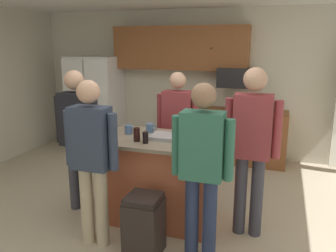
{
  "coord_description": "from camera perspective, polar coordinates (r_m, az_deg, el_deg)",
  "views": [
    {
      "loc": [
        1.38,
        -3.36,
        2.03
      ],
      "look_at": [
        0.1,
        0.45,
        1.05
      ],
      "focal_mm": 36.99,
      "sensor_mm": 36.0,
      "label": 1
    }
  ],
  "objects": [
    {
      "name": "floor",
      "position": [
        4.16,
        -3.44,
        -15.53
      ],
      "size": [
        7.04,
        7.04,
        0.0
      ],
      "primitive_type": "plane",
      "color": "#B7A88E",
      "rests_on": "ground"
    },
    {
      "name": "kitchen_island",
      "position": [
        4.03,
        -1.37,
        -8.64
      ],
      "size": [
        1.32,
        0.86,
        0.98
      ],
      "color": "#AD5638",
      "rests_on": "ground"
    },
    {
      "name": "refrigerator",
      "position": [
        6.76,
        -11.82,
        3.66
      ],
      "size": [
        0.92,
        0.76,
        1.77
      ],
      "color": "white",
      "rests_on": "ground"
    },
    {
      "name": "person_guest_by_door",
      "position": [
        3.63,
        13.63,
        -2.41
      ],
      "size": [
        0.57,
        0.24,
        1.79
      ],
      "rotation": [
        0.0,
        0.0,
        3.13
      ],
      "color": "#383842",
      "rests_on": "ground"
    },
    {
      "name": "trash_bin",
      "position": [
        3.49,
        -3.97,
        -15.99
      ],
      "size": [
        0.34,
        0.34,
        0.61
      ],
      "color": "black",
      "rests_on": "ground"
    },
    {
      "name": "back_wall",
      "position": [
        6.35,
        5.91,
        7.04
      ],
      "size": [
        6.4,
        0.1,
        2.6
      ],
      "primitive_type": "cube",
      "color": "beige",
      "rests_on": "ground"
    },
    {
      "name": "cabinet_run_lower",
      "position": [
        6.1,
        10.56,
        -1.55
      ],
      "size": [
        1.8,
        0.63,
        0.9
      ],
      "color": "brown",
      "rests_on": "ground"
    },
    {
      "name": "mug_blue_stoneware",
      "position": [
        4.11,
        -3.01,
        -0.32
      ],
      "size": [
        0.13,
        0.09,
        0.11
      ],
      "color": "#4C6B99",
      "rests_on": "kitchen_island"
    },
    {
      "name": "person_host_foreground",
      "position": [
        4.61,
        1.56,
        0.18
      ],
      "size": [
        0.57,
        0.22,
        1.65
      ],
      "rotation": [
        0.0,
        0.0,
        -1.53
      ],
      "color": "#4C5166",
      "rests_on": "ground"
    },
    {
      "name": "mug_ceramic_white",
      "position": [
        4.06,
        -6.51,
        -0.58
      ],
      "size": [
        0.13,
        0.09,
        0.1
      ],
      "color": "#4C6B99",
      "rests_on": "kitchen_island"
    },
    {
      "name": "person_elder_center",
      "position": [
        3.46,
        -12.49,
        -4.38
      ],
      "size": [
        0.57,
        0.22,
        1.69
      ],
      "rotation": [
        0.0,
        0.0,
        1.0
      ],
      "color": "tan",
      "rests_on": "ground"
    },
    {
      "name": "person_guest_left",
      "position": [
        4.23,
        -14.71,
        -0.91
      ],
      "size": [
        0.57,
        0.23,
        1.72
      ],
      "rotation": [
        0.0,
        0.0,
        0.09
      ],
      "color": "#383842",
      "rests_on": "ground"
    },
    {
      "name": "glass_short_whisky",
      "position": [
        3.67,
        -3.75,
        -1.93
      ],
      "size": [
        0.06,
        0.06,
        0.12
      ],
      "color": "black",
      "rests_on": "kitchen_island"
    },
    {
      "name": "microwave_over_range",
      "position": [
        5.94,
        11.01,
        7.86
      ],
      "size": [
        0.56,
        0.4,
        0.32
      ],
      "primitive_type": "cube",
      "color": "black"
    },
    {
      "name": "serving_tray",
      "position": [
        3.83,
        0.36,
        -1.84
      ],
      "size": [
        0.44,
        0.3,
        0.04
      ],
      "color": "#B7B7BC",
      "rests_on": "kitchen_island"
    },
    {
      "name": "cabinet_run_upper",
      "position": [
        6.22,
        1.95,
        12.73
      ],
      "size": [
        2.4,
        0.38,
        0.75
      ],
      "color": "brown"
    },
    {
      "name": "person_guest_right",
      "position": [
        3.14,
        5.62,
        -5.9
      ],
      "size": [
        0.57,
        0.22,
        1.69
      ],
      "rotation": [
        0.0,
        0.0,
        2.37
      ],
      "color": "#232D4C",
      "rests_on": "ground"
    },
    {
      "name": "glass_pilsner",
      "position": [
        3.75,
        -5.17,
        -1.42
      ],
      "size": [
        0.07,
        0.07,
        0.15
      ],
      "color": "black",
      "rests_on": "kitchen_island"
    },
    {
      "name": "tumbler_amber",
      "position": [
        3.59,
        4.54,
        -2.01
      ],
      "size": [
        0.07,
        0.07,
        0.16
      ],
      "color": "black",
      "rests_on": "kitchen_island"
    }
  ]
}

